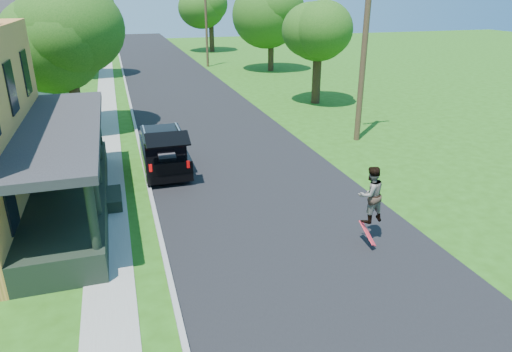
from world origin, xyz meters
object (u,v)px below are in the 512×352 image
object	(u,v)px
skateboarder	(371,194)
black_suv	(164,151)
tree_right_near	(318,24)
utility_pole_near	(366,31)

from	to	relation	value
skateboarder	black_suv	bearing A→B (deg)	-65.49
black_suv	skateboarder	distance (m)	9.58
skateboarder	tree_right_near	size ratio (longest dim) A/B	0.23
tree_right_near	skateboarder	bearing A→B (deg)	-109.11
utility_pole_near	tree_right_near	bearing A→B (deg)	74.46
skateboarder	utility_pole_near	xyz separation A→B (m)	(4.82, 9.40, 3.87)
tree_right_near	utility_pole_near	bearing A→B (deg)	-99.30
black_suv	tree_right_near	size ratio (longest dim) A/B	0.61
skateboarder	utility_pole_near	distance (m)	11.25
black_suv	skateboarder	size ratio (longest dim) A/B	2.65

